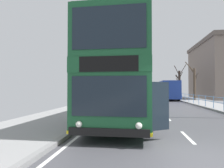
{
  "coord_description": "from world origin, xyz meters",
  "views": [
    {
      "loc": [
        -1.78,
        -5.13,
        1.74
      ],
      "look_at": [
        -3.07,
        5.18,
        2.0
      ],
      "focal_mm": 32.9,
      "sensor_mm": 36.0,
      "label": 1
    }
  ],
  "objects": [
    {
      "name": "bare_tree_far_00",
      "position": [
        6.54,
        26.57,
        2.76
      ],
      "size": [
        1.87,
        2.66,
        5.86
      ],
      "color": "#4C3D2D",
      "rests_on": "ground"
    },
    {
      "name": "background_bus_far_lane",
      "position": [
        2.94,
        29.21,
        1.62
      ],
      "size": [
        2.71,
        10.56,
        2.95
      ],
      "color": "navy",
      "rests_on": "ground"
    },
    {
      "name": "pedestrian_railing_far_kerb",
      "position": [
        4.45,
        15.86,
        0.82
      ],
      "size": [
        0.05,
        30.84,
        1.0
      ],
      "color": "#598CC6",
      "rests_on": "ground"
    },
    {
      "name": "double_decker_bus_main",
      "position": [
        -2.49,
        6.28,
        2.38
      ],
      "size": [
        3.29,
        10.9,
        4.55
      ],
      "color": "#19512D",
      "rests_on": "ground"
    },
    {
      "name": "ground",
      "position": [
        -0.72,
        -0.0,
        0.04
      ],
      "size": [
        15.8,
        140.0,
        0.2
      ],
      "color": "#46464B"
    },
    {
      "name": "bare_tree_far_01",
      "position": [
        5.59,
        32.54,
        2.83
      ],
      "size": [
        2.28,
        2.94,
        6.0
      ],
      "color": "#423328",
      "rests_on": "ground"
    }
  ]
}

